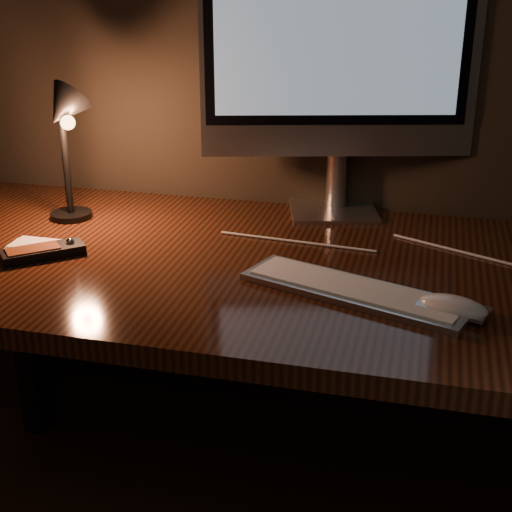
% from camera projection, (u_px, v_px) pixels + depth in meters
% --- Properties ---
extents(desk, '(1.60, 0.75, 0.75)m').
position_uv_depth(desk, '(261.00, 304.00, 1.51)').
color(desk, '#3F1D0E').
rests_on(desk, ground).
extents(monitor, '(0.59, 0.22, 0.64)m').
position_uv_depth(monitor, '(340.00, 47.00, 1.53)').
color(monitor, silver).
rests_on(monitor, desk).
extents(keyboard, '(0.43, 0.24, 0.02)m').
position_uv_depth(keyboard, '(355.00, 290.00, 1.25)').
color(keyboard, silver).
rests_on(keyboard, desk).
extents(mouse, '(0.13, 0.09, 0.02)m').
position_uv_depth(mouse, '(453.00, 309.00, 1.18)').
color(mouse, white).
rests_on(mouse, desk).
extents(media_remote, '(0.16, 0.15, 0.03)m').
position_uv_depth(media_remote, '(43.00, 251.00, 1.42)').
color(media_remote, black).
rests_on(media_remote, desk).
extents(papers, '(0.12, 0.09, 0.01)m').
position_uv_depth(papers, '(35.00, 245.00, 1.47)').
color(papers, white).
rests_on(papers, desk).
extents(desk_lamp, '(0.15, 0.16, 0.32)m').
position_uv_depth(desk_lamp, '(65.00, 128.00, 1.53)').
color(desk_lamp, black).
rests_on(desk_lamp, desk).
extents(cable, '(0.62, 0.20, 0.01)m').
position_uv_depth(cable, '(378.00, 249.00, 1.45)').
color(cable, white).
rests_on(cable, desk).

